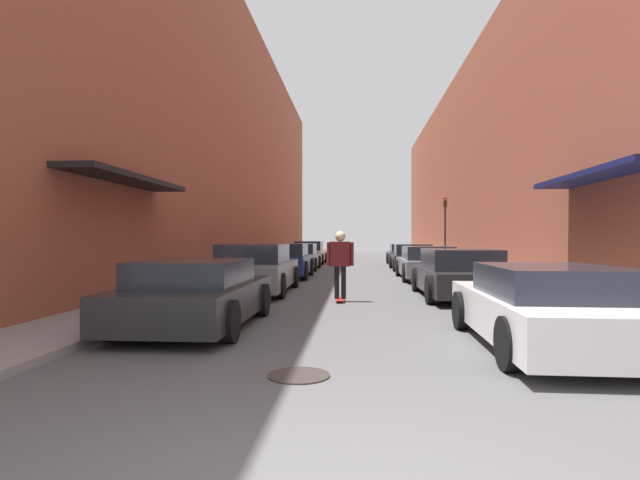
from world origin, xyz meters
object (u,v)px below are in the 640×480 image
at_px(skateboarder, 340,258).
at_px(parked_car_right_3, 412,258).
at_px(parked_car_left_1, 256,269).
at_px(parked_car_left_2, 286,261).
at_px(parked_car_right_2, 427,263).
at_px(traffic_light, 445,224).
at_px(manhole_cover, 299,375).
at_px(parked_car_right_1, 458,274).
at_px(parked_car_left_0, 196,294).
at_px(parked_car_left_4, 310,253).
at_px(parked_car_right_0, 547,307).
at_px(parked_car_left_3, 300,257).
at_px(parked_car_right_4, 404,254).

bearing_deg(skateboarder, parked_car_right_3, 76.04).
distance_m(parked_car_left_1, parked_car_left_2, 5.32).
height_order(parked_car_right_2, parked_car_right_3, parked_car_right_3).
bearing_deg(parked_car_right_2, traffic_light, 73.94).
xyz_separation_m(parked_car_right_2, parked_car_right_3, (0.07, 5.64, -0.01)).
bearing_deg(manhole_cover, parked_car_right_1, 66.77).
height_order(parked_car_left_0, parked_car_left_2, parked_car_left_2).
distance_m(parked_car_left_4, parked_car_right_1, 17.86).
distance_m(parked_car_right_0, skateboarder, 5.83).
distance_m(parked_car_left_2, manhole_cover, 14.00).
relative_size(parked_car_left_3, skateboarder, 2.38).
xyz_separation_m(parked_car_left_1, parked_car_left_2, (0.12, 5.32, -0.01)).
relative_size(parked_car_right_1, skateboarder, 2.71).
xyz_separation_m(parked_car_left_1, parked_car_right_4, (5.66, 15.48, -0.07)).
distance_m(parked_car_left_2, parked_car_right_4, 11.58).
distance_m(parked_car_right_1, skateboarder, 3.27).
xyz_separation_m(parked_car_left_0, parked_car_left_2, (0.01, 10.91, 0.08)).
distance_m(parked_car_right_1, parked_car_right_2, 5.82).
bearing_deg(manhole_cover, parked_car_left_1, 104.76).
height_order(parked_car_left_1, parked_car_left_2, parked_car_left_1).
bearing_deg(parked_car_left_4, parked_car_left_2, -89.42).
bearing_deg(parked_car_left_3, parked_car_right_4, 41.99).
distance_m(parked_car_right_2, manhole_cover, 13.90).
height_order(parked_car_left_3, manhole_cover, parked_car_left_3).
xyz_separation_m(parked_car_right_1, parked_car_right_3, (0.06, 11.46, -0.02)).
height_order(parked_car_left_0, parked_car_right_1, parked_car_right_1).
bearing_deg(traffic_light, parked_car_right_1, -98.23).
distance_m(parked_car_right_3, traffic_light, 2.34).
distance_m(parked_car_left_2, parked_car_right_1, 8.19).
bearing_deg(skateboarder, parked_car_right_1, 19.45).
relative_size(parked_car_left_4, traffic_light, 1.27).
bearing_deg(parked_car_left_3, parked_car_right_3, 1.79).
distance_m(parked_car_right_3, manhole_cover, 19.44).
bearing_deg(parked_car_left_1, skateboarder, -37.53).
xyz_separation_m(parked_car_left_4, traffic_light, (7.23, -5.22, 1.59)).
xyz_separation_m(parked_car_left_2, manhole_cover, (2.12, -13.83, -0.65)).
relative_size(parked_car_left_3, parked_car_right_0, 0.94).
bearing_deg(manhole_cover, parked_car_right_3, 80.04).
bearing_deg(parked_car_right_1, traffic_light, 81.77).
xyz_separation_m(parked_car_right_0, skateboarder, (-3.08, 4.92, 0.49)).
bearing_deg(parked_car_left_3, traffic_light, 3.84).
bearing_deg(parked_car_right_1, parked_car_left_4, 108.02).
xyz_separation_m(parked_car_left_0, parked_car_left_4, (-0.10, 21.74, 0.08)).
bearing_deg(parked_car_left_0, manhole_cover, -53.82).
bearing_deg(skateboarder, parked_car_right_4, 79.66).
bearing_deg(parked_car_left_2, parked_car_right_3, 44.08).
xyz_separation_m(parked_car_left_0, skateboarder, (2.38, 3.68, 0.48)).
bearing_deg(parked_car_left_2, parked_car_right_4, 61.42).
xyz_separation_m(parked_car_left_0, parked_car_right_1, (5.43, 4.76, 0.04)).
height_order(parked_car_left_2, parked_car_left_4, parked_car_left_4).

